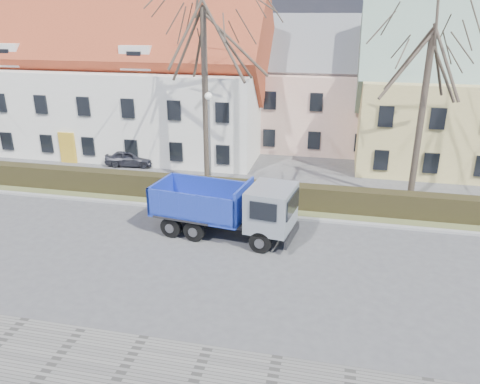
% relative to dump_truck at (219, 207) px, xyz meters
% --- Properties ---
extents(ground, '(120.00, 120.00, 0.00)m').
position_rel_dump_truck_xyz_m(ground, '(-0.45, -2.05, -1.43)').
color(ground, '#49494C').
extents(curb_far, '(80.00, 0.30, 0.12)m').
position_rel_dump_truck_xyz_m(curb_far, '(-0.45, 2.55, -1.37)').
color(curb_far, gray).
rests_on(curb_far, ground).
extents(grass_strip, '(80.00, 3.00, 0.10)m').
position_rel_dump_truck_xyz_m(grass_strip, '(-0.45, 4.15, -1.38)').
color(grass_strip, '#565D34').
rests_on(grass_strip, ground).
extents(hedge, '(60.00, 0.90, 1.30)m').
position_rel_dump_truck_xyz_m(hedge, '(-0.45, 3.95, -0.78)').
color(hedge, black).
rests_on(hedge, ground).
extents(building_white, '(26.80, 10.80, 9.50)m').
position_rel_dump_truck_xyz_m(building_white, '(-13.45, 13.95, 3.32)').
color(building_white, silver).
rests_on(building_white, ground).
extents(building_pink, '(10.80, 8.80, 8.00)m').
position_rel_dump_truck_xyz_m(building_pink, '(3.55, 17.95, 2.57)').
color(building_pink, beige).
rests_on(building_pink, ground).
extents(tree_1, '(9.20, 9.20, 12.65)m').
position_rel_dump_truck_xyz_m(tree_1, '(-2.45, 6.45, 4.90)').
color(tree_1, '#3C332A').
rests_on(tree_1, ground).
extents(tree_2, '(8.00, 8.00, 11.00)m').
position_rel_dump_truck_xyz_m(tree_2, '(9.55, 6.45, 4.07)').
color(tree_2, '#3C332A').
rests_on(tree_2, ground).
extents(dump_truck, '(7.42, 3.61, 2.85)m').
position_rel_dump_truck_xyz_m(dump_truck, '(0.00, 0.00, 0.00)').
color(dump_truck, '#162C9A').
rests_on(dump_truck, ground).
extents(streetlight, '(0.47, 0.47, 6.08)m').
position_rel_dump_truck_xyz_m(streetlight, '(-1.82, 4.95, 1.61)').
color(streetlight, '#999A9B').
rests_on(streetlight, ground).
extents(cart_frame, '(0.71, 0.50, 0.59)m').
position_rel_dump_truck_xyz_m(cart_frame, '(-2.83, 2.74, -1.13)').
color(cart_frame, silver).
rests_on(cart_frame, ground).
extents(parked_car_a, '(3.54, 1.71, 1.16)m').
position_rel_dump_truck_xyz_m(parked_car_a, '(-8.82, 9.13, -0.84)').
color(parked_car_a, '#2B2C36').
rests_on(parked_car_a, ground).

